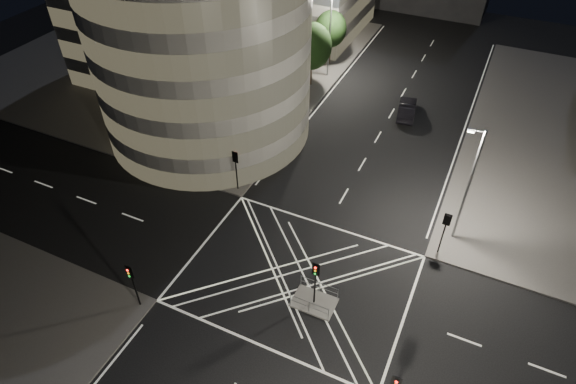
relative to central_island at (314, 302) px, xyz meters
The scene contains 18 objects.
ground 2.50m from the central_island, 143.13° to the left, with size 120.00×120.00×0.00m, color black.
sidewalk_far_left 42.11m from the central_island, 137.41° to the left, with size 42.00×42.00×0.15m, color #585553.
central_island is the anchor object (origin of this frame).
tree_a 17.03m from the central_island, 139.97° to the left, with size 4.83×4.83×7.56m.
tree_b 21.32m from the central_island, 127.15° to the left, with size 4.08×4.08×7.40m.
tree_c 26.09m from the central_island, 119.05° to the left, with size 3.81×3.81×6.39m.
tree_d 31.48m from the central_island, 113.68° to the left, with size 4.63×4.63×7.36m.
tree_e 36.97m from the central_island, 109.92° to the left, with size 3.85×3.85×6.68m.
traffic_signal_fl 13.91m from the central_island, 142.46° to the left, with size 0.55×0.22×4.00m.
traffic_signal_nl 12.36m from the central_island, 153.86° to the right, with size 0.55×0.22×4.00m.
traffic_signal_fr 11.10m from the central_island, 50.67° to the left, with size 0.55×0.22×4.00m.
traffic_signal_island 2.84m from the central_island, ahead, with size 0.55×0.22×4.00m.
street_lamp_left_near 18.52m from the central_island, 130.27° to the left, with size 1.25×0.25×10.00m.
street_lamp_left_far 33.95m from the central_island, 109.95° to the left, with size 1.25×0.25×10.00m.
street_lamp_right_far 13.98m from the central_island, 54.70° to the left, with size 1.25×0.25×10.00m.
railing_island_south 1.10m from the central_island, 90.00° to the right, with size 2.80×0.06×1.10m, color slate.
railing_island_north 1.10m from the central_island, 90.00° to the left, with size 2.80×0.06×1.10m, color slate.
sedan 26.79m from the central_island, 91.07° to the left, with size 1.73×4.97×1.64m, color black.
Camera 1 is at (8.95, -20.55, 27.81)m, focal length 30.00 mm.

